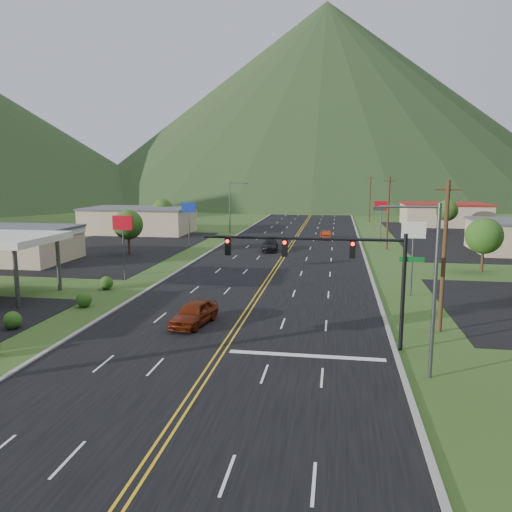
# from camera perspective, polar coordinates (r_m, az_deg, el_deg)

# --- Properties ---
(ground) EXTENTS (500.00, 500.00, 0.00)m
(ground) POSITION_cam_1_polar(r_m,az_deg,el_deg) (19.82, -12.49, -22.56)
(ground) COLOR #253D16
(ground) RESTS_ON ground
(road) EXTENTS (20.00, 460.00, 0.04)m
(road) POSITION_cam_1_polar(r_m,az_deg,el_deg) (19.82, -12.49, -22.56)
(road) COLOR black
(road) RESTS_ON ground
(curb_east) EXTENTS (0.30, 460.00, 0.14)m
(curb_east) POSITION_cam_1_polar(r_m,az_deg,el_deg) (19.07, 20.43, -24.39)
(curb_east) COLOR gray
(curb_east) RESTS_ON ground
(traffic_signal) EXTENTS (13.10, 0.43, 7.00)m
(traffic_signal) POSITION_cam_1_polar(r_m,az_deg,el_deg) (29.97, 8.99, -0.49)
(traffic_signal) COLOR black
(traffic_signal) RESTS_ON ground
(streetlight_east) EXTENTS (3.28, 0.25, 9.00)m
(streetlight_east) POSITION_cam_1_polar(r_m,az_deg,el_deg) (26.49, 19.14, -2.54)
(streetlight_east) COLOR #59595E
(streetlight_east) RESTS_ON ground
(streetlight_west) EXTENTS (3.28, 0.25, 9.00)m
(streetlight_west) POSITION_cam_1_polar(r_m,az_deg,el_deg) (87.62, -2.82, 5.98)
(streetlight_west) COLOR #59595E
(streetlight_west) RESTS_ON ground
(building_west_mid) EXTENTS (14.40, 10.40, 4.10)m
(building_west_mid) POSITION_cam_1_polar(r_m,az_deg,el_deg) (66.47, -26.32, 1.39)
(building_west_mid) COLOR #CDB28E
(building_west_mid) RESTS_ON ground
(building_west_far) EXTENTS (18.40, 11.40, 4.50)m
(building_west_far) POSITION_cam_1_polar(r_m,az_deg,el_deg) (90.76, -13.22, 4.02)
(building_west_far) COLOR #CDB28E
(building_west_far) RESTS_ON ground
(building_east_far) EXTENTS (16.40, 12.40, 4.50)m
(building_east_far) POSITION_cam_1_polar(r_m,az_deg,el_deg) (108.01, 20.71, 4.49)
(building_east_far) COLOR #CDB28E
(building_east_far) RESTS_ON ground
(pole_sign_west_a) EXTENTS (2.00, 0.18, 6.40)m
(pole_sign_west_a) POSITION_cam_1_polar(r_m,az_deg,el_deg) (50.24, -14.99, 2.96)
(pole_sign_west_a) COLOR #59595E
(pole_sign_west_a) RESTS_ON ground
(pole_sign_west_b) EXTENTS (2.00, 0.18, 6.40)m
(pole_sign_west_b) POSITION_cam_1_polar(r_m,az_deg,el_deg) (70.80, -7.70, 4.99)
(pole_sign_west_b) COLOR #59595E
(pole_sign_west_b) RESTS_ON ground
(pole_sign_east_a) EXTENTS (2.00, 0.18, 6.40)m
(pole_sign_east_a) POSITION_cam_1_polar(r_m,az_deg,el_deg) (44.35, 17.54, 2.02)
(pole_sign_east_a) COLOR #59595E
(pole_sign_east_a) RESTS_ON ground
(pole_sign_east_b) EXTENTS (2.00, 0.18, 6.40)m
(pole_sign_east_b) POSITION_cam_1_polar(r_m,az_deg,el_deg) (76.01, 14.13, 5.09)
(pole_sign_east_b) COLOR #59595E
(pole_sign_east_b) RESTS_ON ground
(tree_west_a) EXTENTS (3.84, 3.84, 5.82)m
(tree_west_a) POSITION_cam_1_polar(r_m,az_deg,el_deg) (66.42, -14.41, 3.48)
(tree_west_a) COLOR #382314
(tree_west_a) RESTS_ON ground
(tree_west_b) EXTENTS (3.84, 3.84, 5.82)m
(tree_west_b) POSITION_cam_1_polar(r_m,az_deg,el_deg) (93.28, -10.62, 5.25)
(tree_west_b) COLOR #382314
(tree_west_b) RESTS_ON ground
(tree_east_a) EXTENTS (3.84, 3.84, 5.82)m
(tree_east_a) POSITION_cam_1_polar(r_m,az_deg,el_deg) (58.03, 24.62, 2.10)
(tree_east_a) COLOR #382314
(tree_east_a) RESTS_ON ground
(tree_east_b) EXTENTS (3.84, 3.84, 5.82)m
(tree_east_b) POSITION_cam_1_polar(r_m,az_deg,el_deg) (95.77, 21.00, 4.89)
(tree_east_b) COLOR #382314
(tree_east_b) RESTS_ON ground
(utility_pole_a) EXTENTS (1.60, 0.28, 10.00)m
(utility_pole_a) POSITION_cam_1_polar(r_m,az_deg,el_deg) (34.67, 20.69, 0.01)
(utility_pole_a) COLOR #382314
(utility_pole_a) RESTS_ON ground
(utility_pole_b) EXTENTS (1.60, 0.28, 10.00)m
(utility_pole_b) POSITION_cam_1_polar(r_m,az_deg,el_deg) (71.08, 14.87, 4.84)
(utility_pole_b) COLOR #382314
(utility_pole_b) RESTS_ON ground
(utility_pole_c) EXTENTS (1.60, 0.28, 10.00)m
(utility_pole_c) POSITION_cam_1_polar(r_m,az_deg,el_deg) (110.89, 12.89, 6.45)
(utility_pole_c) COLOR #382314
(utility_pole_c) RESTS_ON ground
(utility_pole_d) EXTENTS (1.60, 0.28, 10.00)m
(utility_pole_d) POSITION_cam_1_polar(r_m,az_deg,el_deg) (150.80, 11.95, 7.21)
(utility_pole_d) COLOR #382314
(utility_pole_d) RESTS_ON ground
(mountain_n) EXTENTS (220.00, 220.00, 85.00)m
(mountain_n) POSITION_cam_1_polar(r_m,az_deg,el_deg) (237.80, 7.90, 17.10)
(mountain_n) COLOR #1D3116
(mountain_n) RESTS_ON ground
(car_red_near) EXTENTS (2.75, 5.12, 1.65)m
(car_red_near) POSITION_cam_1_polar(r_m,az_deg,el_deg) (35.06, -7.09, -6.54)
(car_red_near) COLOR #641F0B
(car_red_near) RESTS_ON ground
(car_dark_mid) EXTENTS (2.54, 5.37, 1.51)m
(car_dark_mid) POSITION_cam_1_polar(r_m,az_deg,el_deg) (67.63, 1.62, 1.20)
(car_dark_mid) COLOR black
(car_dark_mid) RESTS_ON ground
(car_red_far) EXTENTS (1.86, 4.19, 1.34)m
(car_red_far) POSITION_cam_1_polar(r_m,az_deg,el_deg) (80.72, 7.95, 2.39)
(car_red_far) COLOR maroon
(car_red_far) RESTS_ON ground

